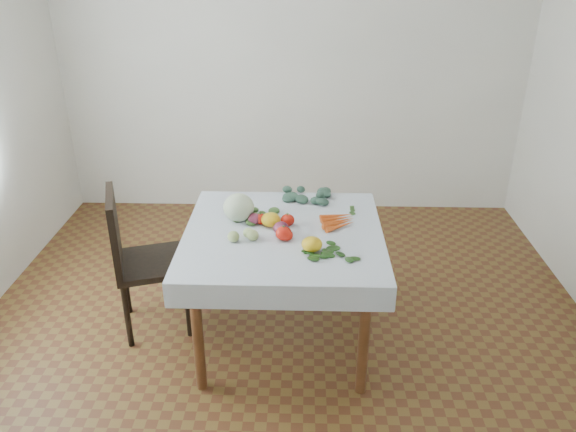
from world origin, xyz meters
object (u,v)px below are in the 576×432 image
Objects in this scene: table at (283,247)px; carrot_bunch at (339,221)px; cabbage at (239,207)px; chair at (136,253)px; heirloom_back at (271,220)px.

table is 4.08× the size of carrot_bunch.
table is 5.50× the size of cabbage.
chair reaches higher than carrot_bunch.
chair is at bearing 173.05° from table.
carrot_bunch is (0.40, 0.04, -0.02)m from heirloom_back.
cabbage reaches higher than table.
heirloom_back is 0.46× the size of carrot_bunch.
cabbage is 0.74× the size of carrot_bunch.
chair is at bearing -179.79° from carrot_bunch.
heirloom_back is at bearing 136.64° from table.
cabbage is at bearing 159.71° from heirloom_back.
table is at bearing -160.52° from carrot_bunch.
cabbage is 1.60× the size of heirloom_back.
carrot_bunch is at bearing 19.48° from table.
chair is at bearing -177.09° from cabbage.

